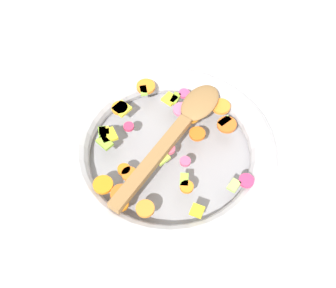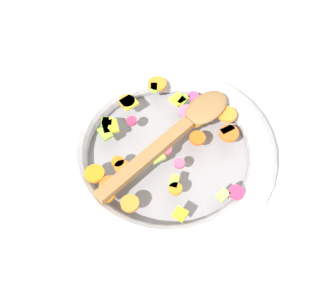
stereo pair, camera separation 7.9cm
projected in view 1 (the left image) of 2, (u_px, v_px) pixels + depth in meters
ground_plane at (168, 159)px, 0.84m from camera, size 4.00×4.00×0.00m
skillet at (168, 153)px, 0.82m from camera, size 0.38×0.38×0.05m
chopped_vegetables at (161, 141)px, 0.80m from camera, size 0.27×0.29×0.01m
wooden_spoon at (177, 129)px, 0.80m from camera, size 0.20×0.27×0.01m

